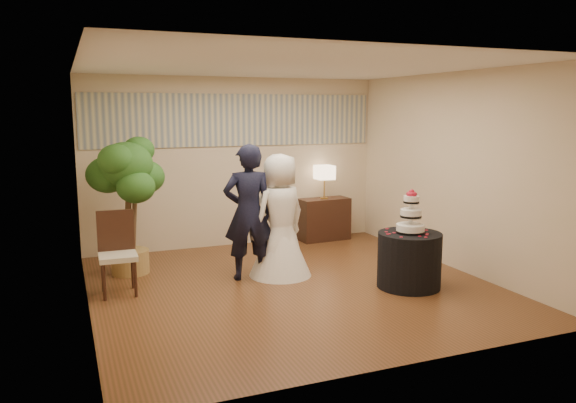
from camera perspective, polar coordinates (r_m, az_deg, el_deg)
name	(u,v)px	position (r m, az deg, el deg)	size (l,w,h in m)	color
floor	(292,286)	(7.39, 0.45, -8.58)	(5.00, 5.00, 0.00)	brown
ceiling	(293,66)	(7.05, 0.48, 13.62)	(5.00, 5.00, 0.00)	white
wall_back	(235,162)	(9.43, -5.36, 3.98)	(5.00, 0.06, 2.80)	beige
wall_front	(404,213)	(4.90, 11.70, -1.12)	(5.00, 0.06, 2.80)	beige
wall_left	(82,190)	(6.56, -20.17, 1.12)	(0.06, 5.00, 2.80)	beige
wall_right	(454,171)	(8.36, 16.53, 2.95)	(0.06, 5.00, 2.80)	beige
mural_border	(235,120)	(9.37, -5.39, 8.23)	(4.90, 0.02, 0.85)	#A2A596
groom	(248,212)	(7.51, -4.05, -1.11)	(0.67, 0.44, 1.83)	black
bride	(280,215)	(7.66, -0.81, -1.42)	(0.86, 0.86, 1.69)	white
cake_table	(409,260)	(7.42, 12.21, -5.84)	(0.81, 0.81, 0.71)	black
wedding_cake	(411,211)	(7.28, 12.39, -0.97)	(0.36, 0.36, 0.56)	white
console	(324,219)	(9.89, 3.67, -1.80)	(0.88, 0.39, 0.74)	#321B12
table_lamp	(324,182)	(9.78, 3.71, 1.99)	(0.29, 0.29, 0.58)	beige
ficus_tree	(128,205)	(8.04, -15.97, -0.35)	(0.92, 0.92, 1.94)	#2A5C1E
side_chair	(118,254)	(7.24, -16.91, -5.12)	(0.47, 0.49, 1.03)	#321B12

